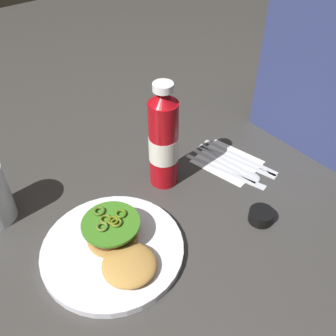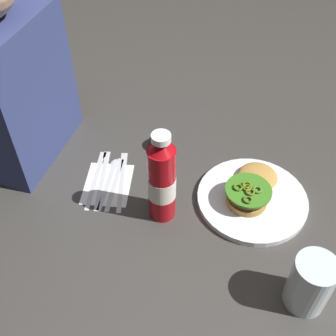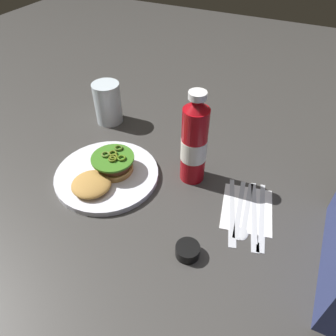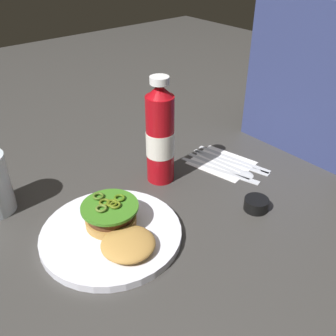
# 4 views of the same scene
# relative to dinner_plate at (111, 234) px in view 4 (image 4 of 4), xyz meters

# --- Properties ---
(ground_plane) EXTENTS (3.00, 3.00, 0.00)m
(ground_plane) POSITION_rel_dinner_plate_xyz_m (-0.05, 0.10, -0.01)
(ground_plane) COLOR #383734
(dinner_plate) EXTENTS (0.28, 0.28, 0.02)m
(dinner_plate) POSITION_rel_dinner_plate_xyz_m (0.00, 0.00, 0.00)
(dinner_plate) COLOR white
(dinner_plate) RESTS_ON ground_plane
(burger_sandwich) EXTENTS (0.19, 0.12, 0.05)m
(burger_sandwich) POSITION_rel_dinner_plate_xyz_m (0.01, 0.01, 0.03)
(burger_sandwich) COLOR #B3823E
(burger_sandwich) RESTS_ON dinner_plate
(ketchup_bottle) EXTENTS (0.07, 0.07, 0.26)m
(ketchup_bottle) POSITION_rel_dinner_plate_xyz_m (-0.10, 0.21, 0.11)
(ketchup_bottle) COLOR #AB0C14
(ketchup_bottle) RESTS_ON ground_plane
(condiment_cup) EXTENTS (0.05, 0.05, 0.03)m
(condiment_cup) POSITION_rel_dinner_plate_xyz_m (0.13, 0.29, 0.01)
(condiment_cup) COLOR black
(condiment_cup) RESTS_ON ground_plane
(napkin) EXTENTS (0.17, 0.15, 0.00)m
(napkin) POSITION_rel_dinner_plate_xyz_m (-0.05, 0.38, -0.01)
(napkin) COLOR white
(napkin) RESTS_ON ground_plane
(steak_knife) EXTENTS (0.21, 0.08, 0.00)m
(steak_knife) POSITION_rel_dinner_plate_xyz_m (-0.02, 0.35, -0.00)
(steak_knife) COLOR silver
(steak_knife) RESTS_ON napkin
(fork_utensil) EXTENTS (0.19, 0.05, 0.00)m
(fork_utensil) POSITION_rel_dinner_plate_xyz_m (-0.03, 0.36, -0.00)
(fork_utensil) COLOR silver
(fork_utensil) RESTS_ON napkin
(spoon_utensil) EXTENTS (0.19, 0.04, 0.00)m
(spoon_utensil) POSITION_rel_dinner_plate_xyz_m (-0.02, 0.38, -0.00)
(spoon_utensil) COLOR silver
(spoon_utensil) RESTS_ON napkin
(butter_knife) EXTENTS (0.22, 0.07, 0.00)m
(butter_knife) POSITION_rel_dinner_plate_xyz_m (-0.03, 0.40, -0.00)
(butter_knife) COLOR silver
(butter_knife) RESTS_ON napkin
(table_knife) EXTENTS (0.21, 0.06, 0.00)m
(table_knife) POSITION_rel_dinner_plate_xyz_m (-0.04, 0.42, -0.00)
(table_knife) COLOR silver
(table_knife) RESTS_ON napkin
(diner_person) EXTENTS (0.32, 0.19, 0.55)m
(diner_person) POSITION_rel_dinner_plate_xyz_m (0.01, 0.65, 0.22)
(diner_person) COLOR navy
(diner_person) RESTS_ON ground_plane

